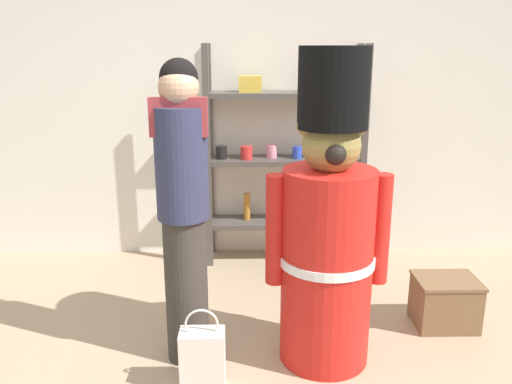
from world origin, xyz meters
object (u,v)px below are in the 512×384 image
Objects in this scene: person_shopper at (183,207)px; shopping_bag at (203,359)px; merchandise_shelf at (284,154)px; display_crate at (445,302)px; teddy_bear_guard at (328,233)px.

person_shopper is 3.64× the size of shopping_bag.
merchandise_shelf is 1.05× the size of person_shopper.
merchandise_shelf is 3.80× the size of shopping_bag.
merchandise_shelf is at bearing 72.87° from shopping_bag.
shopping_bag is at bearing -157.52° from display_crate.
person_shopper is (-0.79, 0.02, 0.15)m from teddy_bear_guard.
shopping_bag is at bearing -157.15° from teddy_bear_guard.
person_shopper is 4.30× the size of display_crate.
teddy_bear_guard is (0.13, -1.49, -0.14)m from merchandise_shelf.
merchandise_shelf is at bearing 130.18° from display_crate.
shopping_bag is (-0.55, -1.77, -0.73)m from merchandise_shelf.
display_crate is (1.52, 0.63, -0.01)m from shopping_bag.
merchandise_shelf is at bearing 65.92° from person_shopper.
person_shopper is at bearing 109.17° from shopping_bag.
display_crate is at bearing 22.17° from teddy_bear_guard.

